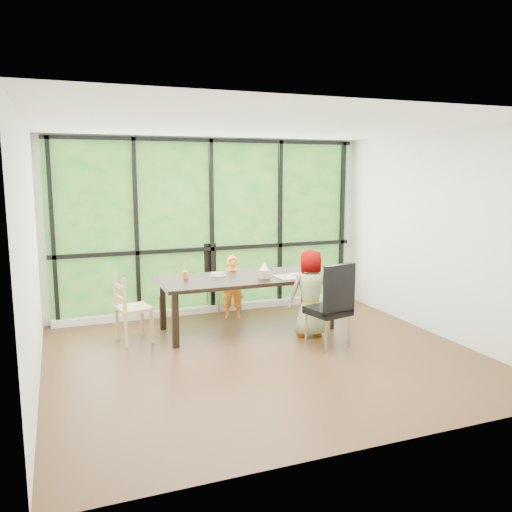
{
  "coord_description": "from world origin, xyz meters",
  "views": [
    {
      "loc": [
        -2.23,
        -5.53,
        2.19
      ],
      "look_at": [
        0.27,
        1.0,
        1.05
      ],
      "focal_mm": 36.51,
      "sensor_mm": 36.0,
      "label": 1
    }
  ],
  "objects_px": {
    "green_cup": "(318,272)",
    "tissue_box": "(264,274)",
    "plate_near": "(296,276)",
    "child_toddler": "(233,287)",
    "dining_table": "(247,303)",
    "chair_interior_leather": "(328,305)",
    "child_older": "(311,293)",
    "chair_window_leather": "(224,278)",
    "white_mug": "(317,268)",
    "orange_cup": "(186,275)",
    "chair_end_beech": "(134,308)",
    "plate_far": "(218,275)"
  },
  "relations": [
    {
      "from": "green_cup",
      "to": "tissue_box",
      "type": "relative_size",
      "value": 0.89
    },
    {
      "from": "plate_near",
      "to": "tissue_box",
      "type": "relative_size",
      "value": 1.68
    },
    {
      "from": "child_toddler",
      "to": "plate_near",
      "type": "relative_size",
      "value": 4.26
    },
    {
      "from": "dining_table",
      "to": "child_toddler",
      "type": "xyz_separation_m",
      "value": [
        -0.0,
        0.61,
        0.1
      ]
    },
    {
      "from": "chair_interior_leather",
      "to": "child_older",
      "type": "relative_size",
      "value": 0.92
    },
    {
      "from": "dining_table",
      "to": "chair_window_leather",
      "type": "relative_size",
      "value": 2.22
    },
    {
      "from": "chair_window_leather",
      "to": "plate_near",
      "type": "xyz_separation_m",
      "value": [
        0.66,
        -1.23,
        0.22
      ]
    },
    {
      "from": "plate_near",
      "to": "chair_window_leather",
      "type": "bearing_deg",
      "value": 118.16
    },
    {
      "from": "child_toddler",
      "to": "tissue_box",
      "type": "bearing_deg",
      "value": -55.35
    },
    {
      "from": "chair_interior_leather",
      "to": "tissue_box",
      "type": "xyz_separation_m",
      "value": [
        -0.51,
        0.87,
        0.27
      ]
    },
    {
      "from": "chair_interior_leather",
      "to": "white_mug",
      "type": "xyz_separation_m",
      "value": [
        0.42,
        1.11,
        0.25
      ]
    },
    {
      "from": "orange_cup",
      "to": "green_cup",
      "type": "xyz_separation_m",
      "value": [
        1.77,
        -0.46,
        0.01
      ]
    },
    {
      "from": "chair_end_beech",
      "to": "orange_cup",
      "type": "distance_m",
      "value": 0.83
    },
    {
      "from": "green_cup",
      "to": "chair_end_beech",
      "type": "bearing_deg",
      "value": 173.3
    },
    {
      "from": "tissue_box",
      "to": "child_older",
      "type": "bearing_deg",
      "value": -37.84
    },
    {
      "from": "plate_far",
      "to": "tissue_box",
      "type": "bearing_deg",
      "value": -35.87
    },
    {
      "from": "chair_interior_leather",
      "to": "orange_cup",
      "type": "relative_size",
      "value": 10.49
    },
    {
      "from": "child_toddler",
      "to": "green_cup",
      "type": "relative_size",
      "value": 8.08
    },
    {
      "from": "green_cup",
      "to": "dining_table",
      "type": "bearing_deg",
      "value": 163.14
    },
    {
      "from": "chair_interior_leather",
      "to": "green_cup",
      "type": "bearing_deg",
      "value": -120.61
    },
    {
      "from": "orange_cup",
      "to": "chair_window_leather",
      "type": "bearing_deg",
      "value": 45.88
    },
    {
      "from": "dining_table",
      "to": "green_cup",
      "type": "height_order",
      "value": "green_cup"
    },
    {
      "from": "plate_far",
      "to": "green_cup",
      "type": "bearing_deg",
      "value": -21.26
    },
    {
      "from": "plate_near",
      "to": "white_mug",
      "type": "xyz_separation_m",
      "value": [
        0.5,
        0.32,
        0.04
      ]
    },
    {
      "from": "child_older",
      "to": "plate_near",
      "type": "xyz_separation_m",
      "value": [
        -0.08,
        0.33,
        0.17
      ]
    },
    {
      "from": "chair_end_beech",
      "to": "orange_cup",
      "type": "relative_size",
      "value": 8.74
    },
    {
      "from": "child_older",
      "to": "white_mug",
      "type": "relative_size",
      "value": 13.72
    },
    {
      "from": "plate_near",
      "to": "tissue_box",
      "type": "xyz_separation_m",
      "value": [
        -0.44,
        0.08,
        0.05
      ]
    },
    {
      "from": "plate_near",
      "to": "plate_far",
      "type": "bearing_deg",
      "value": 154.56
    },
    {
      "from": "dining_table",
      "to": "child_toddler",
      "type": "height_order",
      "value": "child_toddler"
    },
    {
      "from": "chair_window_leather",
      "to": "child_toddler",
      "type": "bearing_deg",
      "value": -97.86
    },
    {
      "from": "child_toddler",
      "to": "dining_table",
      "type": "bearing_deg",
      "value": -69.08
    },
    {
      "from": "chair_interior_leather",
      "to": "plate_near",
      "type": "distance_m",
      "value": 0.83
    },
    {
      "from": "dining_table",
      "to": "orange_cup",
      "type": "xyz_separation_m",
      "value": [
        -0.82,
        0.17,
        0.43
      ]
    },
    {
      "from": "dining_table",
      "to": "plate_far",
      "type": "relative_size",
      "value": 11.49
    },
    {
      "from": "green_cup",
      "to": "white_mug",
      "type": "relative_size",
      "value": 1.38
    },
    {
      "from": "white_mug",
      "to": "chair_window_leather",
      "type": "bearing_deg",
      "value": 141.59
    },
    {
      "from": "child_older",
      "to": "plate_near",
      "type": "height_order",
      "value": "child_older"
    },
    {
      "from": "child_toddler",
      "to": "plate_far",
      "type": "distance_m",
      "value": 0.6
    },
    {
      "from": "chair_window_leather",
      "to": "green_cup",
      "type": "xyz_separation_m",
      "value": [
        0.98,
        -1.27,
        0.27
      ]
    },
    {
      "from": "child_toddler",
      "to": "green_cup",
      "type": "height_order",
      "value": "child_toddler"
    },
    {
      "from": "plate_near",
      "to": "green_cup",
      "type": "height_order",
      "value": "green_cup"
    },
    {
      "from": "dining_table",
      "to": "chair_window_leather",
      "type": "xyz_separation_m",
      "value": [
        -0.03,
        0.98,
        0.17
      ]
    },
    {
      "from": "child_toddler",
      "to": "white_mug",
      "type": "xyz_separation_m",
      "value": [
        1.13,
        -0.55,
        0.32
      ]
    },
    {
      "from": "child_older",
      "to": "white_mug",
      "type": "bearing_deg",
      "value": -114.25
    },
    {
      "from": "green_cup",
      "to": "plate_far",
      "type": "bearing_deg",
      "value": 158.74
    },
    {
      "from": "orange_cup",
      "to": "white_mug",
      "type": "height_order",
      "value": "orange_cup"
    },
    {
      "from": "chair_window_leather",
      "to": "green_cup",
      "type": "distance_m",
      "value": 1.63
    },
    {
      "from": "green_cup",
      "to": "white_mug",
      "type": "xyz_separation_m",
      "value": [
        0.18,
        0.36,
        -0.02
      ]
    },
    {
      "from": "plate_far",
      "to": "chair_end_beech",
      "type": "bearing_deg",
      "value": -170.09
    }
  ]
}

